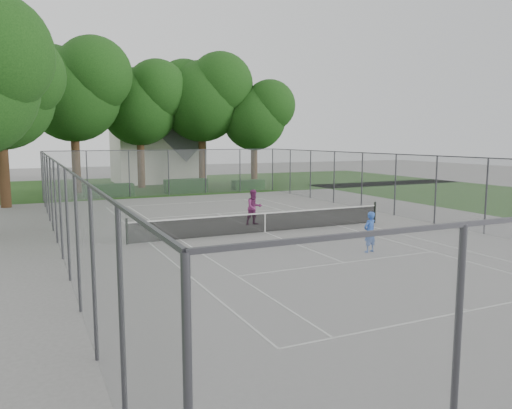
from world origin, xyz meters
name	(u,v)px	position (x,y,z in m)	size (l,w,h in m)	color
ground	(265,232)	(0.00, 0.00, 0.00)	(120.00, 120.00, 0.00)	slate
grass_far	(144,185)	(0.00, 26.00, 0.00)	(60.00, 20.00, 0.00)	#1D4112
court_markings	(265,232)	(0.00, 0.00, 0.01)	(11.03, 23.83, 0.01)	silver
tennis_net	(265,222)	(0.00, 0.00, 0.51)	(12.87, 0.10, 1.10)	black
perimeter_fence	(265,194)	(0.00, 0.00, 1.81)	(18.08, 34.08, 3.52)	#38383D
tree_far_left	(74,86)	(-6.18, 21.61, 8.43)	(8.53, 7.79, 12.27)	#3D2616
tree_far_midleft	(140,100)	(-0.49, 24.01, 7.71)	(7.80, 7.13, 11.22)	#3D2616
tree_far_midright	(203,95)	(5.07, 23.39, 8.34)	(8.44, 7.70, 12.13)	#3D2616
tree_far_right	(255,113)	(9.63, 21.84, 6.70)	(6.78, 6.19, 9.75)	#3D2616
tree_side_back	(0,88)	(-11.18, 14.59, 7.49)	(7.58, 6.92, 10.89)	#3D2616
hedge_left	(109,190)	(-4.35, 18.28, 0.46)	(3.70, 1.11, 0.93)	#154014
hedge_mid	(186,186)	(1.79, 18.43, 0.55)	(3.47, 0.99, 1.09)	#154014
hedge_right	(248,185)	(7.37, 18.44, 0.41)	(2.73, 1.00, 0.82)	#154014
house	(157,141)	(2.13, 29.17, 4.16)	(8.31, 6.44, 10.35)	silver
girl_player	(370,232)	(1.87, -5.40, 0.80)	(0.58, 0.38, 1.59)	blue
woman_player	(254,207)	(0.40, 2.09, 0.90)	(0.88, 0.68, 1.80)	#7F2A65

